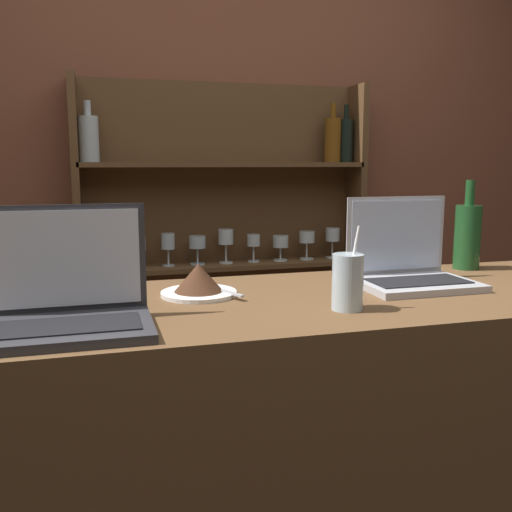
# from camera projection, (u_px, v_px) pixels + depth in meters

# --- Properties ---
(bar_counter) EXTENTS (1.75, 0.59, 1.09)m
(bar_counter) POSITION_uv_depth(u_px,v_px,m) (322.00, 501.00, 1.47)
(bar_counter) COLOR brown
(bar_counter) RESTS_ON ground_plane
(back_wall) EXTENTS (7.00, 0.06, 2.70)m
(back_wall) POSITION_uv_depth(u_px,v_px,m) (217.00, 175.00, 2.54)
(back_wall) COLOR brown
(back_wall) RESTS_ON ground_plane
(back_shelf) EXTENTS (1.25, 0.18, 1.75)m
(back_shelf) POSITION_uv_depth(u_px,v_px,m) (225.00, 273.00, 2.54)
(back_shelf) COLOR brown
(back_shelf) RESTS_ON ground_plane
(laptop_near) EXTENTS (0.32, 0.22, 0.24)m
(laptop_near) POSITION_uv_depth(u_px,v_px,m) (65.00, 302.00, 1.10)
(laptop_near) COLOR #333338
(laptop_near) RESTS_ON bar_counter
(laptop_far) EXTENTS (0.29, 0.22, 0.23)m
(laptop_far) POSITION_uv_depth(u_px,v_px,m) (408.00, 266.00, 1.50)
(laptop_far) COLOR #ADADB2
(laptop_far) RESTS_ON bar_counter
(cake_plate) EXTENTS (0.18, 0.19, 0.08)m
(cake_plate) POSITION_uv_depth(u_px,v_px,m) (199.00, 282.00, 1.38)
(cake_plate) COLOR white
(cake_plate) RESTS_ON bar_counter
(water_glass) EXTENTS (0.07, 0.07, 0.18)m
(water_glass) POSITION_uv_depth(u_px,v_px,m) (348.00, 282.00, 1.24)
(water_glass) COLOR silver
(water_glass) RESTS_ON bar_counter
(wine_bottle_green) EXTENTS (0.08, 0.08, 0.27)m
(wine_bottle_green) POSITION_uv_depth(u_px,v_px,m) (468.00, 235.00, 1.72)
(wine_bottle_green) COLOR #1E4C23
(wine_bottle_green) RESTS_ON bar_counter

